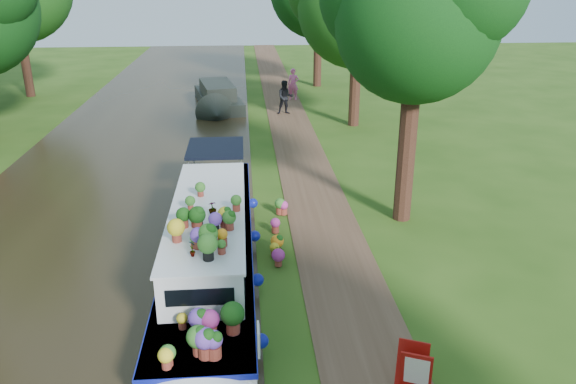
{
  "coord_description": "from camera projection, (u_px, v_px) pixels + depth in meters",
  "views": [
    {
      "loc": [
        -1.26,
        -13.44,
        7.53
      ],
      "look_at": [
        0.02,
        2.36,
        1.3
      ],
      "focal_mm": 35.0,
      "sensor_mm": 36.0,
      "label": 1
    }
  ],
  "objects": [
    {
      "name": "second_boat",
      "position": [
        218.0,
        97.0,
        33.26
      ],
      "size": [
        3.27,
        7.82,
        1.46
      ],
      "rotation": [
        0.0,
        0.0,
        0.18
      ],
      "color": "black",
      "rests_on": "canal_water"
    },
    {
      "name": "pedestrian_pink",
      "position": [
        293.0,
        84.0,
        35.04
      ],
      "size": [
        0.8,
        0.62,
        1.93
      ],
      "primitive_type": "imported",
      "rotation": [
        0.0,
        0.0,
        -0.25
      ],
      "color": "#D15696",
      "rests_on": "towpath"
    },
    {
      "name": "canal_water",
      "position": [
        69.0,
        276.0,
        14.86
      ],
      "size": [
        10.0,
        100.0,
        0.02
      ],
      "primitive_type": "cube",
      "color": "black",
      "rests_on": "ground"
    },
    {
      "name": "tree_near_overhang",
      "position": [
        417.0,
        7.0,
        16.03
      ],
      "size": [
        5.52,
        5.28,
        8.99
      ],
      "color": "#331911",
      "rests_on": "ground"
    },
    {
      "name": "plant_boat",
      "position": [
        210.0,
        244.0,
        14.79
      ],
      "size": [
        2.29,
        13.52,
        2.24
      ],
      "color": "white",
      "rests_on": "canal_water"
    },
    {
      "name": "ground",
      "position": [
        294.0,
        268.0,
        15.32
      ],
      "size": [
        100.0,
        100.0,
        0.0
      ],
      "primitive_type": "plane",
      "color": "#2A4B12",
      "rests_on": "ground"
    },
    {
      "name": "towpath",
      "position": [
        338.0,
        266.0,
        15.4
      ],
      "size": [
        2.2,
        100.0,
        0.03
      ],
      "primitive_type": "cube",
      "color": "#503725",
      "rests_on": "ground"
    },
    {
      "name": "pedestrian_dark",
      "position": [
        285.0,
        97.0,
        31.49
      ],
      "size": [
        0.97,
        0.79,
        1.88
      ],
      "primitive_type": "imported",
      "rotation": [
        0.0,
        0.0,
        0.09
      ],
      "color": "black",
      "rests_on": "towpath"
    },
    {
      "name": "verge_plant",
      "position": [
        278.0,
        252.0,
        15.72
      ],
      "size": [
        0.5,
        0.47,
        0.44
      ],
      "primitive_type": "imported",
      "rotation": [
        0.0,
        0.0,
        -0.4
      ],
      "color": "#1D631D",
      "rests_on": "ground"
    },
    {
      "name": "sandwich_board",
      "position": [
        414.0,
        371.0,
        10.66
      ],
      "size": [
        0.66,
        0.68,
        0.96
      ],
      "rotation": [
        0.0,
        0.0,
        -0.4
      ],
      "color": "#9D100B",
      "rests_on": "towpath"
    }
  ]
}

